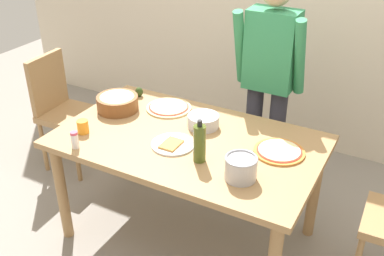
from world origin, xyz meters
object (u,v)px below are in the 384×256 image
(dining_table, at_px, (188,151))
(popcorn_bowl, at_px, (117,102))
(mixing_bowl_steel, at_px, (203,121))
(olive_oil_bottle, at_px, (200,143))
(person_cook, at_px, (269,76))
(avocado, at_px, (139,92))
(pizza_raw_on_board, at_px, (169,107))
(chair_wooden_left, at_px, (62,106))
(salt_shaker, at_px, (75,140))
(plate_with_slice, at_px, (173,144))
(cup_orange, at_px, (83,127))
(steel_pot, at_px, (241,168))
(pizza_cooked_on_tray, at_px, (279,151))

(dining_table, bearing_deg, popcorn_bowl, 169.57)
(mixing_bowl_steel, relative_size, olive_oil_bottle, 0.78)
(person_cook, xyz_separation_m, avocado, (-0.83, -0.40, -0.14))
(dining_table, height_order, pizza_raw_on_board, pizza_raw_on_board)
(chair_wooden_left, bearing_deg, dining_table, -12.31)
(mixing_bowl_steel, distance_m, salt_shaker, 0.80)
(plate_with_slice, xyz_separation_m, popcorn_bowl, (-0.57, 0.22, 0.05))
(pizza_raw_on_board, xyz_separation_m, popcorn_bowl, (-0.30, -0.18, 0.05))
(popcorn_bowl, bearing_deg, plate_with_slice, -21.56)
(avocado, bearing_deg, mixing_bowl_steel, -16.29)
(person_cook, xyz_separation_m, cup_orange, (-0.83, -1.00, -0.14))
(dining_table, distance_m, plate_with_slice, 0.16)
(salt_shaker, bearing_deg, mixing_bowl_steel, 47.20)
(pizza_raw_on_board, bearing_deg, plate_with_slice, -56.17)
(steel_pot, bearing_deg, pizza_raw_on_board, 145.55)
(olive_oil_bottle, distance_m, avocado, 0.95)
(pizza_cooked_on_tray, bearing_deg, olive_oil_bottle, -141.42)
(chair_wooden_left, height_order, avocado, chair_wooden_left)
(dining_table, xyz_separation_m, popcorn_bowl, (-0.61, 0.11, 0.15))
(salt_shaker, bearing_deg, avocado, 95.34)
(dining_table, relative_size, olive_oil_bottle, 6.25)
(person_cook, distance_m, plate_with_slice, 0.92)
(person_cook, height_order, pizza_cooked_on_tray, person_cook)
(steel_pot, relative_size, salt_shaker, 1.64)
(olive_oil_bottle, distance_m, steel_pot, 0.28)
(dining_table, bearing_deg, cup_orange, -157.92)
(person_cook, relative_size, popcorn_bowl, 5.79)
(popcorn_bowl, relative_size, avocado, 4.00)
(pizza_cooked_on_tray, xyz_separation_m, plate_with_slice, (-0.58, -0.23, -0.00))
(pizza_raw_on_board, xyz_separation_m, mixing_bowl_steel, (0.32, -0.11, 0.03))
(plate_with_slice, bearing_deg, dining_table, 69.03)
(olive_oil_bottle, bearing_deg, chair_wooden_left, 162.62)
(pizza_cooked_on_tray, xyz_separation_m, mixing_bowl_steel, (-0.53, 0.07, 0.03))
(mixing_bowl_steel, bearing_deg, avocado, 163.71)
(popcorn_bowl, height_order, mixing_bowl_steel, popcorn_bowl)
(chair_wooden_left, distance_m, olive_oil_bottle, 1.60)
(person_cook, relative_size, plate_with_slice, 6.23)
(salt_shaker, height_order, avocado, salt_shaker)
(chair_wooden_left, bearing_deg, steel_pot, -16.27)
(chair_wooden_left, relative_size, popcorn_bowl, 3.39)
(plate_with_slice, height_order, salt_shaker, salt_shaker)
(dining_table, bearing_deg, person_cook, 73.27)
(dining_table, relative_size, popcorn_bowl, 5.71)
(chair_wooden_left, relative_size, plate_with_slice, 3.65)
(chair_wooden_left, relative_size, cup_orange, 11.18)
(person_cook, height_order, avocado, person_cook)
(plate_with_slice, bearing_deg, steel_pot, -13.32)
(dining_table, height_order, avocado, avocado)
(popcorn_bowl, xyz_separation_m, cup_orange, (0.00, -0.36, -0.02))
(cup_orange, xyz_separation_m, avocado, (0.00, 0.60, -0.01))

